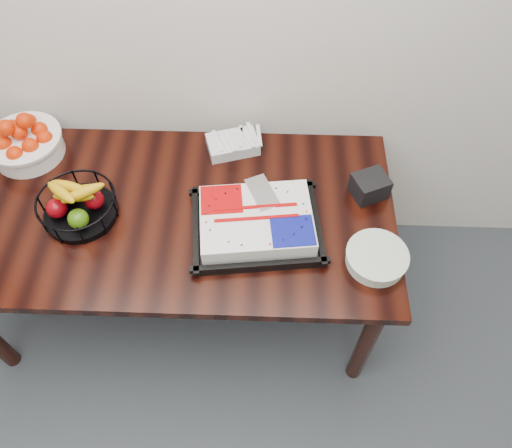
{
  "coord_description": "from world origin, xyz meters",
  "views": [
    {
      "loc": [
        0.38,
        0.81,
        2.35
      ],
      "look_at": [
        0.35,
        1.89,
        0.83
      ],
      "focal_mm": 35.0,
      "sensor_mm": 36.0,
      "label": 1
    }
  ],
  "objects_px": {
    "cake_tray": "(256,223)",
    "tangerine_bowl": "(23,139)",
    "fruit_basket": "(78,205)",
    "napkin_box": "(370,186)",
    "plate_stack": "(376,258)",
    "table": "(174,223)"
  },
  "relations": [
    {
      "from": "fruit_basket",
      "to": "napkin_box",
      "type": "distance_m",
      "value": 1.16
    },
    {
      "from": "table",
      "to": "napkin_box",
      "type": "distance_m",
      "value": 0.82
    },
    {
      "from": "tangerine_bowl",
      "to": "napkin_box",
      "type": "relative_size",
      "value": 2.43
    },
    {
      "from": "fruit_basket",
      "to": "plate_stack",
      "type": "relative_size",
      "value": 1.32
    },
    {
      "from": "cake_tray",
      "to": "napkin_box",
      "type": "height_order",
      "value": "cake_tray"
    },
    {
      "from": "cake_tray",
      "to": "table",
      "type": "bearing_deg",
      "value": 166.7
    },
    {
      "from": "plate_stack",
      "to": "table",
      "type": "bearing_deg",
      "value": 164.89
    },
    {
      "from": "table",
      "to": "cake_tray",
      "type": "relative_size",
      "value": 3.41
    },
    {
      "from": "napkin_box",
      "to": "cake_tray",
      "type": "bearing_deg",
      "value": -156.5
    },
    {
      "from": "fruit_basket",
      "to": "cake_tray",
      "type": "bearing_deg",
      "value": -3.81
    },
    {
      "from": "cake_tray",
      "to": "tangerine_bowl",
      "type": "xyz_separation_m",
      "value": [
        -1.0,
        0.37,
        0.04
      ]
    },
    {
      "from": "table",
      "to": "fruit_basket",
      "type": "distance_m",
      "value": 0.38
    },
    {
      "from": "cake_tray",
      "to": "tangerine_bowl",
      "type": "bearing_deg",
      "value": 159.67
    },
    {
      "from": "cake_tray",
      "to": "fruit_basket",
      "type": "height_order",
      "value": "fruit_basket"
    },
    {
      "from": "cake_tray",
      "to": "plate_stack",
      "type": "distance_m",
      "value": 0.47
    },
    {
      "from": "cake_tray",
      "to": "tangerine_bowl",
      "type": "distance_m",
      "value": 1.07
    },
    {
      "from": "cake_tray",
      "to": "tangerine_bowl",
      "type": "height_order",
      "value": "tangerine_bowl"
    },
    {
      "from": "tangerine_bowl",
      "to": "plate_stack",
      "type": "distance_m",
      "value": 1.54
    },
    {
      "from": "plate_stack",
      "to": "napkin_box",
      "type": "relative_size",
      "value": 1.74
    },
    {
      "from": "table",
      "to": "napkin_box",
      "type": "relative_size",
      "value": 13.55
    },
    {
      "from": "plate_stack",
      "to": "napkin_box",
      "type": "height_order",
      "value": "napkin_box"
    },
    {
      "from": "napkin_box",
      "to": "tangerine_bowl",
      "type": "bearing_deg",
      "value": 173.14
    }
  ]
}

